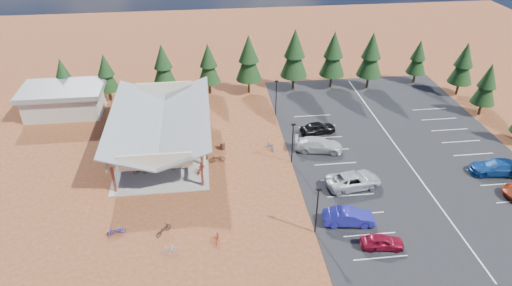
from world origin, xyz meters
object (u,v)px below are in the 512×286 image
outbuilding (64,100)px  car_3 (319,145)px  lamp_post_2 (276,95)px  bike_3 (139,128)px  bike_2 (143,143)px  car_1 (349,217)px  bike_14 (271,146)px  bike_12 (163,230)px  car_0 (382,242)px  bike_16 (217,158)px  bike_15 (201,169)px  car_2 (353,180)px  trash_bin_0 (206,156)px  bike_11 (217,238)px  bike_1 (144,150)px  trash_bin_1 (223,146)px  bike_7 (177,124)px  bike_10 (116,231)px  bike_6 (185,129)px  car_4 (318,128)px  bike_5 (179,158)px  bike_pavilion (161,120)px  bike_13 (170,249)px  bike_0 (140,171)px  lamp_post_1 (293,140)px  bike_4 (179,166)px  lamp_post_0 (317,207)px  car_7 (496,167)px

outbuilding → car_3: outbuilding is taller
lamp_post_2 → bike_3: bearing=-172.1°
bike_2 → car_1: bearing=-141.6°
bike_14 → lamp_post_2: bearing=62.0°
bike_12 → car_0: (19.71, -4.20, 0.23)m
bike_16 → bike_15: bearing=-51.2°
outbuilding → car_1: bearing=-40.0°
outbuilding → car_2: bearing=-31.8°
trash_bin_0 → bike_11: bearing=-87.2°
car_1 → bike_1: bearing=61.2°
trash_bin_1 → car_2: bearing=-34.7°
bike_3 → car_2: car_2 is taller
trash_bin_1 → bike_7: bike_7 is taller
bike_11 → car_3: 19.31m
bike_10 → car_1: bearing=71.1°
bike_3 → bike_6: (5.98, -0.96, -0.08)m
bike_16 → trash_bin_0: bearing=-127.2°
car_1 → car_3: car_3 is taller
car_4 → car_0: bearing=170.7°
bike_5 → bike_11: bearing=-151.2°
lamp_post_2 → bike_15: 16.87m
bike_pavilion → bike_5: 5.19m
bike_13 → bike_3: bearing=-175.4°
bike_0 → car_3: (20.99, 2.54, 0.37)m
car_3 → bike_14: bearing=91.5°
bike_1 → lamp_post_1: bearing=-107.1°
bike_4 → bike_16: size_ratio=1.00×
lamp_post_2 → bike_12: lamp_post_2 is taller
car_0 → car_2: car_2 is taller
bike_10 → car_3: 25.39m
trash_bin_1 → car_4: (12.41, 2.37, 0.37)m
bike_1 → bike_2: 1.87m
bike_7 → car_0: (19.01, -24.56, 0.14)m
bike_2 → bike_3: size_ratio=1.20×
lamp_post_1 → car_0: 15.88m
bike_pavilion → car_3: (18.67, -2.93, -2.95)m
lamp_post_0 → car_7: 23.46m
bike_pavilion → bike_13: bike_pavilion is taller
trash_bin_1 → car_2: size_ratio=0.15×
bike_3 → car_2: bearing=-127.7°
lamp_post_1 → lamp_post_2: (0.00, 12.00, 0.00)m
bike_1 → bike_6: (4.79, 4.78, -0.12)m
bike_13 → car_2: car_2 is taller
bike_6 → car_4: bearing=-77.7°
bike_6 → bike_15: 9.59m
trash_bin_1 → bike_14: (5.82, -0.72, 0.04)m
bike_3 → bike_12: size_ratio=0.87×
bike_15 → car_0: 21.17m
bike_7 → bike_13: bike_7 is taller
bike_0 → bike_7: bearing=-20.9°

